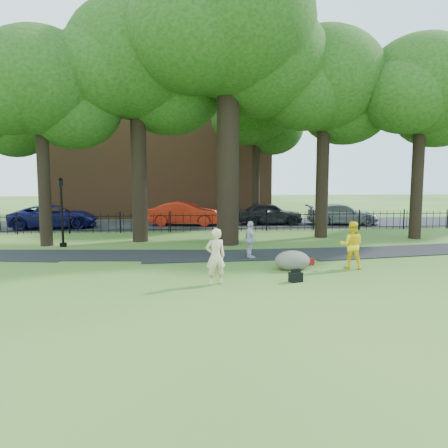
{
  "coord_description": "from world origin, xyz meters",
  "views": [
    {
      "loc": [
        -2.41,
        -14.69,
        3.51
      ],
      "look_at": [
        -0.71,
        2.0,
        1.61
      ],
      "focal_mm": 35.0,
      "sensor_mm": 36.0,
      "label": 1
    }
  ],
  "objects": [
    {
      "name": "red_sedan",
      "position": [
        -2.05,
        15.5,
        0.82
      ],
      "size": [
        5.19,
        2.5,
        1.64
      ],
      "primitive_type": "imported",
      "rotation": [
        0.0,
        0.0,
        1.41
      ],
      "color": "#B51E0D",
      "rests_on": "ground"
    },
    {
      "name": "brick_building",
      "position": [
        -4.0,
        24.0,
        6.0
      ],
      "size": [
        18.0,
        8.0,
        12.0
      ],
      "primitive_type": "cube",
      "color": "brown",
      "rests_on": "ground"
    },
    {
      "name": "street",
      "position": [
        0.0,
        16.0,
        0.0
      ],
      "size": [
        80.0,
        7.0,
        0.02
      ],
      "primitive_type": "cube",
      "color": "black",
      "rests_on": "ground"
    },
    {
      "name": "red_bag",
      "position": [
        2.55,
        1.57,
        0.14
      ],
      "size": [
        0.46,
        0.39,
        0.27
      ],
      "primitive_type": "cube",
      "rotation": [
        0.0,
        0.0,
        0.42
      ],
      "color": "maroon",
      "rests_on": "ground"
    },
    {
      "name": "ground",
      "position": [
        0.0,
        0.0,
        0.0
      ],
      "size": [
        120.0,
        120.0,
        0.0
      ],
      "primitive_type": "plane",
      "color": "#335A1F",
      "rests_on": "ground"
    },
    {
      "name": "iron_fence",
      "position": [
        0.0,
        12.0,
        0.6
      ],
      "size": [
        44.0,
        0.04,
        1.2
      ],
      "color": "black",
      "rests_on": "ground"
    },
    {
      "name": "navy_van",
      "position": [
        -10.6,
        14.76,
        0.77
      ],
      "size": [
        5.82,
        3.24,
        1.54
      ],
      "primitive_type": "imported",
      "rotation": [
        0.0,
        0.0,
        1.7
      ],
      "color": "#0C0D40",
      "rests_on": "ground"
    },
    {
      "name": "grey_car",
      "position": [
        3.92,
        15.5,
        0.78
      ],
      "size": [
        4.7,
        2.13,
        1.56
      ],
      "primitive_type": "imported",
      "rotation": [
        0.0,
        0.0,
        1.51
      ],
      "color": "black",
      "rests_on": "ground"
    },
    {
      "name": "backpack",
      "position": [
        1.36,
        -0.96,
        0.16
      ],
      "size": [
        0.47,
        0.36,
        0.31
      ],
      "primitive_type": "cube",
      "rotation": [
        0.0,
        0.0,
        0.27
      ],
      "color": "black",
      "rests_on": "ground"
    },
    {
      "name": "boulder",
      "position": [
        1.74,
        0.91,
        0.38
      ],
      "size": [
        1.35,
        1.05,
        0.76
      ],
      "primitive_type": "ellipsoid",
      "rotation": [
        0.0,
        0.0,
        -0.05
      ],
      "color": "gray",
      "rests_on": "ground"
    },
    {
      "name": "tree_row",
      "position": [
        0.52,
        8.4,
        8.15
      ],
      "size": [
        26.82,
        7.96,
        12.42
      ],
      "color": "black",
      "rests_on": "ground"
    },
    {
      "name": "footpath",
      "position": [
        1.0,
        3.9,
        0.0
      ],
      "size": [
        36.07,
        3.85,
        0.03
      ],
      "primitive_type": "cube",
      "rotation": [
        0.0,
        0.0,
        0.03
      ],
      "color": "black",
      "rests_on": "ground"
    },
    {
      "name": "big_tree",
      "position": [
        0.13,
        7.09,
        10.14
      ],
      "size": [
        10.08,
        8.61,
        14.37
      ],
      "color": "black",
      "rests_on": "ground"
    },
    {
      "name": "woman",
      "position": [
        -1.29,
        -1.0,
        0.91
      ],
      "size": [
        0.74,
        0.58,
        1.81
      ],
      "primitive_type": "imported",
      "rotation": [
        0.0,
        0.0,
        3.38
      ],
      "color": "beige",
      "rests_on": "ground"
    },
    {
      "name": "pedestrian",
      "position": [
        0.52,
        3.19,
        0.79
      ],
      "size": [
        0.6,
        0.99,
        1.58
      ],
      "primitive_type": "imported",
      "rotation": [
        0.0,
        0.0,
        1.81
      ],
      "color": "silver",
      "rests_on": "ground"
    },
    {
      "name": "silver_car",
      "position": [
        9.0,
        14.94,
        0.72
      ],
      "size": [
        5.21,
        2.67,
        1.45
      ],
      "primitive_type": "imported",
      "rotation": [
        0.0,
        0.0,
        1.44
      ],
      "color": "gray",
      "rests_on": "ground"
    },
    {
      "name": "lamppost",
      "position": [
        -8.12,
        7.13,
        1.66
      ],
      "size": [
        0.34,
        0.34,
        3.38
      ],
      "rotation": [
        0.0,
        0.0,
        0.3
      ],
      "color": "black",
      "rests_on": "ground"
    },
    {
      "name": "man",
      "position": [
        3.98,
        0.87,
        0.89
      ],
      "size": [
        1.04,
        0.93,
        1.78
      ],
      "primitive_type": "imported",
      "rotation": [
        0.0,
        0.0,
        2.79
      ],
      "color": "yellow",
      "rests_on": "ground"
    }
  ]
}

